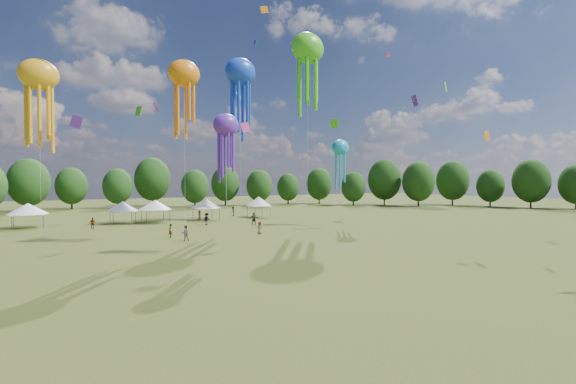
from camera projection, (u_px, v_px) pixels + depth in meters
ground at (492, 305)px, 21.77m from camera, size 300.00×300.00×0.00m
spectator_near at (185, 233)px, 45.22m from camera, size 0.93×0.76×1.78m
spectators_far at (218, 218)px, 62.90m from camera, size 26.71×26.80×1.92m
festival_tents at (157, 205)px, 66.75m from camera, size 42.07×7.96×3.93m
show_kites at (244, 83)px, 60.12m from camera, size 45.02×26.46×32.63m
small_kites at (220, 33)px, 57.74m from camera, size 73.23×52.99×45.56m
treeline at (151, 183)px, 72.43m from camera, size 201.57×95.24×13.43m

